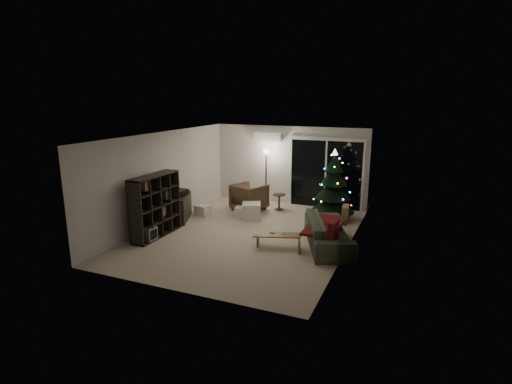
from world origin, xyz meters
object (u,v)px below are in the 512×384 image
sofa (328,232)px  armchair (249,197)px  coffee_table (278,241)px  media_cabinet (180,208)px  bookshelf (149,205)px  christmas_tree (333,185)px

sofa → armchair: bearing=33.9°
armchair → coffee_table: 3.24m
media_cabinet → armchair: size_ratio=1.26×
media_cabinet → coffee_table: (3.28, -0.96, -0.19)m
bookshelf → christmas_tree: bearing=49.6°
bookshelf → sofa: bearing=24.5°
bookshelf → christmas_tree: christmas_tree is taller
bookshelf → christmas_tree: 5.02m
media_cabinet → armchair: 2.17m
media_cabinet → sofa: media_cabinet is taller
media_cabinet → coffee_table: bearing=-38.1°
media_cabinet → coffee_table: media_cabinet is taller
media_cabinet → christmas_tree: christmas_tree is taller
christmas_tree → armchair: bearing=-177.9°
media_cabinet → coffee_table: size_ratio=1.08×
armchair → coffee_table: bearing=144.1°
bookshelf → sofa: (4.30, 1.02, -0.44)m
coffee_table → bookshelf: bearing=168.1°
armchair → christmas_tree: bearing=-159.5°
media_cabinet → armchair: armchair is taller
armchair → coffee_table: (1.89, -2.62, -0.24)m
media_cabinet → bookshelf: bearing=-111.8°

